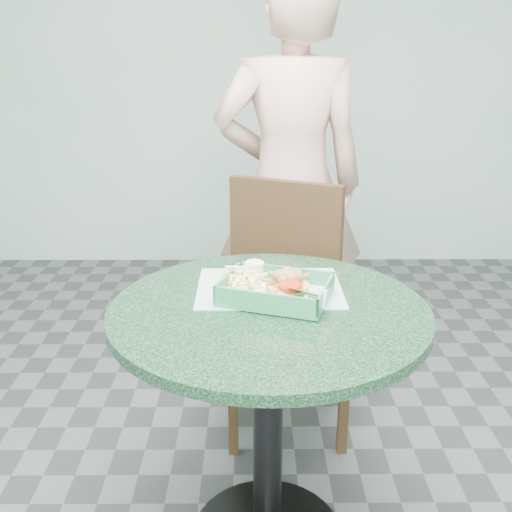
{
  "coord_description": "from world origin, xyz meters",
  "views": [
    {
      "loc": [
        -0.04,
        -1.44,
        1.42
      ],
      "look_at": [
        -0.03,
        0.1,
        0.88
      ],
      "focal_mm": 42.0,
      "sensor_mm": 36.0,
      "label": 1
    }
  ],
  "objects_px": {
    "diner_person": "(291,155)",
    "food_basket": "(276,300)",
    "cafe_table": "(268,370)",
    "crab_sandwich": "(284,285)",
    "dining_chair": "(286,288)",
    "sauce_ramekin": "(242,276)"
  },
  "relations": [
    {
      "from": "crab_sandwich",
      "to": "diner_person",
      "type": "bearing_deg",
      "value": 85.59
    },
    {
      "from": "dining_chair",
      "to": "food_basket",
      "type": "bearing_deg",
      "value": -71.21
    },
    {
      "from": "diner_person",
      "to": "food_basket",
      "type": "xyz_separation_m",
      "value": [
        -0.09,
        -0.95,
        -0.23
      ]
    },
    {
      "from": "cafe_table",
      "to": "dining_chair",
      "type": "relative_size",
      "value": 0.91
    },
    {
      "from": "cafe_table",
      "to": "food_basket",
      "type": "distance_m",
      "value": 0.19
    },
    {
      "from": "dining_chair",
      "to": "crab_sandwich",
      "type": "bearing_deg",
      "value": -69.33
    },
    {
      "from": "cafe_table",
      "to": "crab_sandwich",
      "type": "height_order",
      "value": "crab_sandwich"
    },
    {
      "from": "diner_person",
      "to": "crab_sandwich",
      "type": "distance_m",
      "value": 0.94
    },
    {
      "from": "dining_chair",
      "to": "diner_person",
      "type": "xyz_separation_m",
      "value": [
        0.03,
        0.3,
        0.46
      ]
    },
    {
      "from": "dining_chair",
      "to": "cafe_table",
      "type": "bearing_deg",
      "value": -72.41
    },
    {
      "from": "cafe_table",
      "to": "dining_chair",
      "type": "distance_m",
      "value": 0.7
    },
    {
      "from": "diner_person",
      "to": "crab_sandwich",
      "type": "xyz_separation_m",
      "value": [
        -0.07,
        -0.92,
        -0.2
      ]
    },
    {
      "from": "sauce_ramekin",
      "to": "food_basket",
      "type": "bearing_deg",
      "value": -46.16
    },
    {
      "from": "sauce_ramekin",
      "to": "diner_person",
      "type": "bearing_deg",
      "value": 77.62
    },
    {
      "from": "diner_person",
      "to": "cafe_table",
      "type": "bearing_deg",
      "value": 79.58
    },
    {
      "from": "dining_chair",
      "to": "food_basket",
      "type": "distance_m",
      "value": 0.69
    },
    {
      "from": "dining_chair",
      "to": "diner_person",
      "type": "bearing_deg",
      "value": 109.11
    },
    {
      "from": "cafe_table",
      "to": "sauce_ramekin",
      "type": "xyz_separation_m",
      "value": [
        -0.07,
        0.14,
        0.22
      ]
    },
    {
      "from": "diner_person",
      "to": "food_basket",
      "type": "bearing_deg",
      "value": 80.42
    },
    {
      "from": "food_basket",
      "to": "diner_person",
      "type": "bearing_deg",
      "value": 84.32
    },
    {
      "from": "diner_person",
      "to": "food_basket",
      "type": "height_order",
      "value": "diner_person"
    },
    {
      "from": "cafe_table",
      "to": "food_basket",
      "type": "height_order",
      "value": "food_basket"
    }
  ]
}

